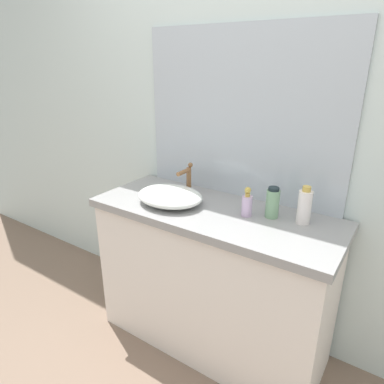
# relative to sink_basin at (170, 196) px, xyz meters

# --- Properties ---
(bathroom_wall_rear) EXTENTS (6.00, 0.06, 2.60)m
(bathroom_wall_rear) POSITION_rel_sink_basin_xyz_m (0.34, 0.36, 0.40)
(bathroom_wall_rear) COLOR silver
(bathroom_wall_rear) RESTS_ON ground
(vanity_counter) EXTENTS (1.32, 0.53, 0.86)m
(vanity_counter) POSITION_rel_sink_basin_xyz_m (0.24, 0.05, -0.47)
(vanity_counter) COLOR white
(vanity_counter) RESTS_ON ground
(wall_mirror_panel) EXTENTS (1.17, 0.01, 0.91)m
(wall_mirror_panel) POSITION_rel_sink_basin_xyz_m (0.24, 0.32, 0.41)
(wall_mirror_panel) COLOR #B2BCC6
(wall_mirror_panel) RESTS_ON vanity_counter
(sink_basin) EXTENTS (0.37, 0.30, 0.08)m
(sink_basin) POSITION_rel_sink_basin_xyz_m (0.00, 0.00, 0.00)
(sink_basin) COLOR white
(sink_basin) RESTS_ON vanity_counter
(faucet) EXTENTS (0.03, 0.14, 0.18)m
(faucet) POSITION_rel_sink_basin_xyz_m (0.00, 0.17, 0.07)
(faucet) COLOR brown
(faucet) RESTS_ON vanity_counter
(soap_dispenser) EXTENTS (0.05, 0.05, 0.15)m
(soap_dispenser) POSITION_rel_sink_basin_xyz_m (0.42, 0.09, 0.02)
(soap_dispenser) COLOR #C8ABD2
(soap_dispenser) RESTS_ON vanity_counter
(lotion_bottle) EXTENTS (0.07, 0.07, 0.19)m
(lotion_bottle) POSITION_rel_sink_basin_xyz_m (0.68, 0.16, 0.04)
(lotion_bottle) COLOR white
(lotion_bottle) RESTS_ON vanity_counter
(perfume_bottle) EXTENTS (0.07, 0.07, 0.16)m
(perfume_bottle) POSITION_rel_sink_basin_xyz_m (0.53, 0.14, 0.03)
(perfume_bottle) COLOR #7BA77E
(perfume_bottle) RESTS_ON vanity_counter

